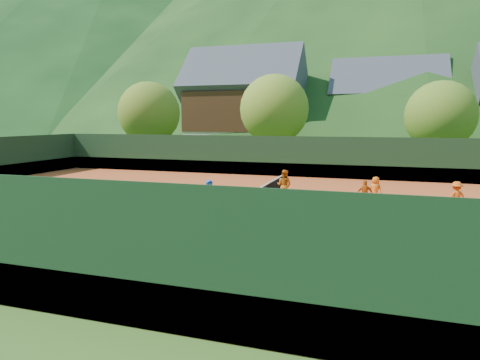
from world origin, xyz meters
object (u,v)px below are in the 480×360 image
(chalet_mid, at_px, (386,113))
(student_c, at_px, (375,190))
(tennis_net, at_px, (257,198))
(coach, at_px, (210,201))
(student_a, at_px, (284,185))
(student_d, at_px, (456,197))
(ball_hopper, at_px, (84,198))
(chalet_left, at_px, (245,108))
(student_b, at_px, (365,194))

(chalet_mid, bearing_deg, student_c, -91.30)
(tennis_net, bearing_deg, chalet_mid, 79.99)
(coach, distance_m, student_a, 5.68)
(student_d, height_order, ball_hopper, student_d)
(coach, distance_m, chalet_mid, 37.89)
(student_c, height_order, chalet_left, chalet_left)
(student_c, distance_m, chalet_left, 31.25)
(chalet_mid, bearing_deg, student_a, -99.33)
(student_a, relative_size, ball_hopper, 1.64)
(student_c, bearing_deg, ball_hopper, 51.07)
(student_d, relative_size, chalet_left, 0.10)
(student_a, relative_size, student_d, 1.14)
(coach, xyz_separation_m, chalet_left, (-8.80, 32.97, 4.76))
(coach, relative_size, chalet_left, 0.13)
(student_a, bearing_deg, ball_hopper, 48.50)
(coach, height_order, tennis_net, coach)
(student_a, distance_m, chalet_left, 30.08)
(chalet_left, bearing_deg, tennis_net, -71.57)
(student_d, bearing_deg, chalet_left, -75.60)
(coach, height_order, ball_hopper, coach)
(student_a, bearing_deg, chalet_mid, -87.38)
(student_b, bearing_deg, ball_hopper, 11.35)
(student_c, bearing_deg, chalet_left, -37.58)
(student_a, height_order, tennis_net, student_a)
(ball_hopper, distance_m, chalet_mid, 39.89)
(tennis_net, distance_m, chalet_mid, 34.81)
(coach, distance_m, tennis_net, 3.23)
(student_c, xyz_separation_m, tennis_net, (-5.30, -3.20, -0.18))
(ball_hopper, bearing_deg, student_c, 28.38)
(coach, relative_size, tennis_net, 0.14)
(student_c, relative_size, ball_hopper, 1.36)
(student_b, relative_size, student_d, 0.94)
(student_a, height_order, ball_hopper, student_a)
(student_b, relative_size, ball_hopper, 1.35)
(student_a, xyz_separation_m, student_c, (4.50, 0.86, -0.14))
(coach, distance_m, ball_hopper, 5.86)
(student_b, xyz_separation_m, chalet_mid, (1.16, 32.24, 4.29))
(student_b, xyz_separation_m, ball_hopper, (-11.87, -5.23, 0.07))
(chalet_mid, bearing_deg, ball_hopper, -109.18)
(ball_hopper, xyz_separation_m, chalet_mid, (13.04, 37.46, 4.22))
(coach, height_order, chalet_left, chalet_left)
(ball_hopper, bearing_deg, student_b, 23.77)
(coach, relative_size, ball_hopper, 1.73)
(student_a, relative_size, chalet_left, 0.12)
(student_c, relative_size, chalet_mid, 0.11)
(coach, distance_m, student_d, 11.14)
(student_b, distance_m, chalet_left, 32.28)
(student_a, xyz_separation_m, student_b, (4.04, -0.58, -0.14))
(coach, height_order, student_a, coach)
(tennis_net, height_order, chalet_left, chalet_left)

